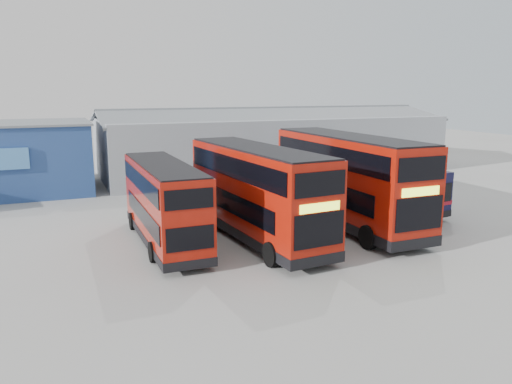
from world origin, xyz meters
The scene contains 7 objects.
ground_plane centered at (0.00, 0.00, 0.00)m, with size 120.00×120.00×0.00m, color gray.
office_block centered at (-14.00, 17.99, 2.58)m, with size 12.30×8.32×5.12m.
maintenance_shed centered at (8.00, 20.00, 2.60)m, with size 30.50×12.00×5.89m.
double_decker_left centered at (-5.80, 1.46, 1.99)m, with size 2.44×9.46×3.99m.
double_decker_centre centered at (-1.38, 0.50, 2.33)m, with size 3.54×11.24×4.68m.
double_decker_right centered at (4.22, 1.11, 2.49)m, with size 3.06×11.86×5.00m.
single_decker_blue centered at (8.22, 4.47, 1.42)m, with size 3.98×10.79×2.86m.
Camera 1 is at (-10.62, -21.83, 7.42)m, focal length 35.00 mm.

